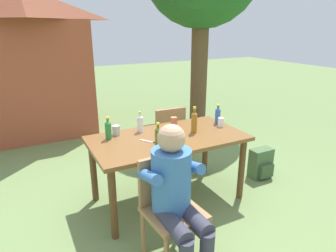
{
  "coord_description": "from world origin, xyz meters",
  "views": [
    {
      "loc": [
        -1.36,
        -2.62,
        1.88
      ],
      "look_at": [
        0.0,
        0.0,
        0.88
      ],
      "focal_mm": 31.63,
      "sensor_mm": 36.0,
      "label": 1
    }
  ],
  "objects_px": {
    "chair_far_right": "(167,134)",
    "backpack_by_near_side": "(261,164)",
    "bottle_amber": "(194,122)",
    "person_in_white_shirt": "(176,191)",
    "bottle_green": "(108,130)",
    "cup_terracotta": "(174,121)",
    "chair_near_left": "(169,202)",
    "cup_glass": "(176,134)",
    "brick_kiosk": "(27,58)",
    "bottle_blue": "(218,115)",
    "bottle_olive": "(158,136)",
    "dining_table": "(168,145)",
    "cup_steel": "(116,130)",
    "table_knife": "(152,142)",
    "cup_white": "(221,122)",
    "bottle_clear": "(140,123)"
  },
  "relations": [
    {
      "from": "dining_table",
      "to": "brick_kiosk",
      "type": "distance_m",
      "value": 3.57
    },
    {
      "from": "cup_white",
      "to": "cup_terracotta",
      "type": "bearing_deg",
      "value": 142.22
    },
    {
      "from": "bottle_olive",
      "to": "table_knife",
      "type": "distance_m",
      "value": 0.16
    },
    {
      "from": "cup_steel",
      "to": "table_knife",
      "type": "xyz_separation_m",
      "value": [
        0.25,
        -0.38,
        -0.05
      ]
    },
    {
      "from": "dining_table",
      "to": "brick_kiosk",
      "type": "relative_size",
      "value": 0.65
    },
    {
      "from": "dining_table",
      "to": "cup_terracotta",
      "type": "relative_size",
      "value": 19.62
    },
    {
      "from": "bottle_olive",
      "to": "cup_white",
      "type": "height_order",
      "value": "bottle_olive"
    },
    {
      "from": "chair_far_right",
      "to": "chair_near_left",
      "type": "bearing_deg",
      "value": -116.73
    },
    {
      "from": "bottle_olive",
      "to": "cup_steel",
      "type": "bearing_deg",
      "value": 117.36
    },
    {
      "from": "bottle_amber",
      "to": "cup_glass",
      "type": "xyz_separation_m",
      "value": [
        -0.25,
        -0.05,
        -0.08
      ]
    },
    {
      "from": "person_in_white_shirt",
      "to": "bottle_blue",
      "type": "relative_size",
      "value": 4.97
    },
    {
      "from": "chair_far_right",
      "to": "backpack_by_near_side",
      "type": "bearing_deg",
      "value": -41.23
    },
    {
      "from": "bottle_blue",
      "to": "bottle_green",
      "type": "relative_size",
      "value": 0.98
    },
    {
      "from": "chair_far_right",
      "to": "bottle_amber",
      "type": "distance_m",
      "value": 0.85
    },
    {
      "from": "bottle_blue",
      "to": "cup_terracotta",
      "type": "xyz_separation_m",
      "value": [
        -0.48,
        0.22,
        -0.06
      ]
    },
    {
      "from": "bottle_clear",
      "to": "table_knife",
      "type": "xyz_separation_m",
      "value": [
        -0.02,
        -0.35,
        -0.1
      ]
    },
    {
      "from": "bottle_amber",
      "to": "cup_white",
      "type": "bearing_deg",
      "value": 4.17
    },
    {
      "from": "person_in_white_shirt",
      "to": "bottle_clear",
      "type": "height_order",
      "value": "person_in_white_shirt"
    },
    {
      "from": "chair_near_left",
      "to": "cup_white",
      "type": "xyz_separation_m",
      "value": [
        1.08,
        0.75,
        0.32
      ]
    },
    {
      "from": "person_in_white_shirt",
      "to": "bottle_green",
      "type": "xyz_separation_m",
      "value": [
        -0.21,
        1.07,
        0.21
      ]
    },
    {
      "from": "cup_terracotta",
      "to": "brick_kiosk",
      "type": "height_order",
      "value": "brick_kiosk"
    },
    {
      "from": "chair_far_right",
      "to": "bottle_amber",
      "type": "height_order",
      "value": "bottle_amber"
    },
    {
      "from": "bottle_amber",
      "to": "bottle_green",
      "type": "height_order",
      "value": "bottle_amber"
    },
    {
      "from": "chair_far_right",
      "to": "bottle_olive",
      "type": "height_order",
      "value": "bottle_olive"
    },
    {
      "from": "chair_near_left",
      "to": "bottle_clear",
      "type": "distance_m",
      "value": 1.09
    },
    {
      "from": "chair_far_right",
      "to": "table_knife",
      "type": "xyz_separation_m",
      "value": [
        -0.59,
        -0.8,
        0.27
      ]
    },
    {
      "from": "bottle_green",
      "to": "chair_near_left",
      "type": "bearing_deg",
      "value": -77.95
    },
    {
      "from": "backpack_by_near_side",
      "to": "chair_near_left",
      "type": "bearing_deg",
      "value": -159.13
    },
    {
      "from": "bottle_clear",
      "to": "cup_glass",
      "type": "relative_size",
      "value": 2.66
    },
    {
      "from": "chair_near_left",
      "to": "bottle_green",
      "type": "height_order",
      "value": "bottle_green"
    },
    {
      "from": "bottle_clear",
      "to": "cup_glass",
      "type": "xyz_separation_m",
      "value": [
        0.27,
        -0.34,
        -0.06
      ]
    },
    {
      "from": "bottle_clear",
      "to": "cup_terracotta",
      "type": "height_order",
      "value": "bottle_clear"
    },
    {
      "from": "person_in_white_shirt",
      "to": "bottle_amber",
      "type": "distance_m",
      "value": 1.1
    },
    {
      "from": "chair_near_left",
      "to": "person_in_white_shirt",
      "type": "height_order",
      "value": "person_in_white_shirt"
    },
    {
      "from": "bottle_olive",
      "to": "brick_kiosk",
      "type": "bearing_deg",
      "value": 104.25
    },
    {
      "from": "person_in_white_shirt",
      "to": "brick_kiosk",
      "type": "relative_size",
      "value": 0.47
    },
    {
      "from": "bottle_amber",
      "to": "person_in_white_shirt",
      "type": "bearing_deg",
      "value": -129.51
    },
    {
      "from": "brick_kiosk",
      "to": "person_in_white_shirt",
      "type": "bearing_deg",
      "value": -80.01
    },
    {
      "from": "cup_glass",
      "to": "bottle_clear",
      "type": "bearing_deg",
      "value": 128.03
    },
    {
      "from": "backpack_by_near_side",
      "to": "dining_table",
      "type": "bearing_deg",
      "value": 175.94
    },
    {
      "from": "dining_table",
      "to": "bottle_green",
      "type": "relative_size",
      "value": 6.8
    },
    {
      "from": "cup_steel",
      "to": "table_knife",
      "type": "height_order",
      "value": "cup_steel"
    },
    {
      "from": "bottle_amber",
      "to": "dining_table",
      "type": "bearing_deg",
      "value": 177.1
    },
    {
      "from": "cup_terracotta",
      "to": "chair_near_left",
      "type": "bearing_deg",
      "value": -120.4
    },
    {
      "from": "person_in_white_shirt",
      "to": "cup_steel",
      "type": "xyz_separation_m",
      "value": [
        -0.1,
        1.15,
        0.15
      ]
    },
    {
      "from": "bottle_green",
      "to": "cup_white",
      "type": "xyz_separation_m",
      "value": [
        1.28,
        -0.21,
        -0.05
      ]
    },
    {
      "from": "bottle_blue",
      "to": "cup_glass",
      "type": "bearing_deg",
      "value": -163.93
    },
    {
      "from": "bottle_olive",
      "to": "bottle_green",
      "type": "height_order",
      "value": "bottle_olive"
    },
    {
      "from": "chair_far_right",
      "to": "cup_white",
      "type": "xyz_separation_m",
      "value": [
        0.33,
        -0.72,
        0.32
      ]
    },
    {
      "from": "chair_near_left",
      "to": "table_knife",
      "type": "bearing_deg",
      "value": 77.01
    }
  ]
}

